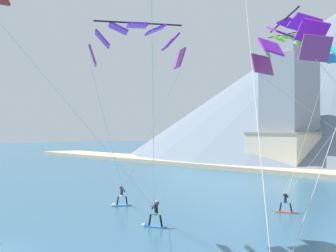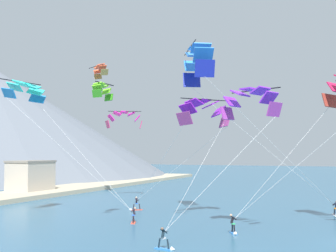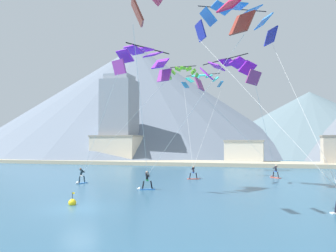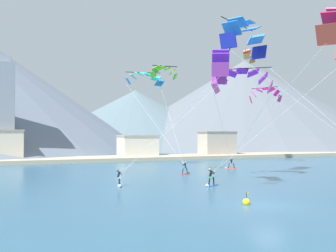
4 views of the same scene
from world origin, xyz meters
name	(u,v)px [view 3 (image 3 of 4)]	position (x,y,z in m)	size (l,w,h in m)	color
ground_plane	(80,208)	(0.00, 0.00, 0.00)	(400.00, 400.00, 0.00)	#2D5B7A
kitesurfer_near_lead	(274,174)	(12.81, 26.05, 0.50)	(1.52, 1.51, 1.74)	#E54C33
kitesurfer_near_trail	(80,179)	(-7.42, 13.61, 0.51)	(0.74, 1.78, 1.75)	#337FDB
kitesurfer_far_left	(195,175)	(3.57, 21.68, 0.46)	(1.76, 1.03, 1.68)	#E54C33
kitesurfer_far_right	(145,184)	(1.02, 10.55, 0.56)	(1.73, 1.15, 1.81)	#337FDB
parafoil_kite_near_lead	(227,71)	(8.14, 15.57, 11.79)	(8.19, 12.71, 11.70)	#94377A
parafoil_kite_near_trail	(143,60)	(1.32, 9.05, 11.96)	(10.60, 7.76, 11.70)	purple
parafoil_kite_mid_center	(237,19)	(9.11, 16.47, 17.46)	(11.85, 16.68, 17.60)	#18249A
parafoil_kite_far_left	(202,80)	(2.20, 34.50, 14.24)	(6.57, 14.12, 13.99)	#1E7EC9
parafoil_kite_distant_low_drift	(183,71)	(1.50, 24.32, 13.71)	(3.99, 1.63, 1.72)	#34901C
race_marker_buoy	(72,203)	(-1.15, 1.01, 0.16)	(0.56, 0.56, 1.02)	yellow
shoreline_strip	(206,163)	(0.00, 50.11, 0.35)	(180.00, 10.00, 0.70)	#BCAD8E
shore_building_promenade_mid	(245,152)	(7.20, 54.33, 2.48)	(7.82, 6.72, 4.93)	silver
shore_building_quay_east	(116,149)	(-20.56, 53.64, 3.01)	(10.33, 6.94, 5.99)	beige
highrise_tower	(119,119)	(-20.67, 55.53, 9.65)	(7.00, 7.00, 19.72)	gray
mountain_peak_west_ridge	(140,119)	(-37.76, 117.02, 13.70)	(93.99, 93.99, 27.40)	slate
mountain_peak_central_summit	(310,123)	(25.34, 114.87, 11.04)	(83.55, 83.55, 22.08)	slate
mountain_peak_east_shoulder	(136,100)	(-34.59, 103.33, 19.66)	(115.64, 115.64, 39.31)	slate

